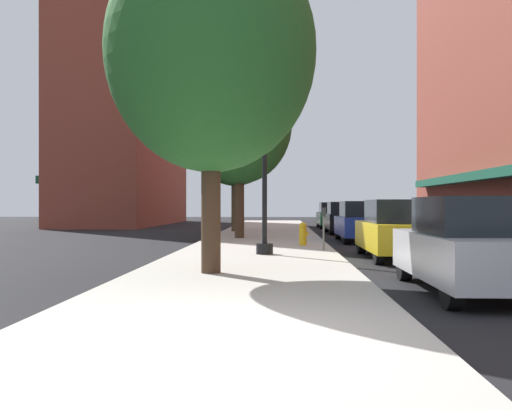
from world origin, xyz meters
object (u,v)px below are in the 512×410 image
object	(u,v)px
tree_mid	(239,124)
car_yellow	(397,230)
fire_hydrant	(303,234)
tree_near	(235,133)
parking_meter_near	(324,223)
car_silver	(471,246)
car_blue	(361,222)
lamppost	(265,145)
car_black	(344,218)
tree_far	(211,52)
car_green	(332,216)

from	to	relation	value
tree_mid	car_yellow	distance (m)	10.15
fire_hydrant	car_yellow	bearing A→B (deg)	-54.96
tree_near	parking_meter_near	bearing A→B (deg)	-73.03
car_silver	car_blue	bearing A→B (deg)	91.68
car_silver	lamppost	bearing A→B (deg)	122.73
fire_hydrant	car_black	xyz separation A→B (m)	(2.51, 10.25, 0.29)
fire_hydrant	tree_near	distance (m)	11.69
tree_near	car_yellow	xyz separation A→B (m)	(5.69, -13.76, -4.50)
lamppost	tree_mid	bearing A→B (deg)	99.43
parking_meter_near	tree_mid	distance (m)	8.06
tree_far	car_blue	distance (m)	13.24
car_silver	car_green	distance (m)	26.74
tree_far	car_yellow	bearing A→B (deg)	43.46
parking_meter_near	car_green	world-z (taller)	car_green
car_black	car_green	world-z (taller)	same
lamppost	car_yellow	world-z (taller)	lamppost
car_green	car_silver	bearing A→B (deg)	-88.83
tree_near	car_silver	bearing A→B (deg)	-74.08
tree_far	car_blue	bearing A→B (deg)	68.24
car_yellow	car_green	distance (m)	20.56
fire_hydrant	car_yellow	size ratio (longest dim) A/B	0.18
parking_meter_near	tree_near	xyz separation A→B (m)	(-3.74, 12.25, 4.36)
fire_hydrant	car_yellow	distance (m)	4.38
parking_meter_near	tree_mid	xyz separation A→B (m)	(-3.07, 6.29, 3.98)
fire_hydrant	tree_mid	distance (m)	6.61
tree_mid	car_green	xyz separation A→B (m)	(5.02, 12.76, -4.12)
tree_near	car_yellow	bearing A→B (deg)	-67.54
car_silver	car_yellow	distance (m)	6.18
tree_far	car_silver	world-z (taller)	tree_far
fire_hydrant	car_green	world-z (taller)	car_green
car_silver	parking_meter_near	bearing A→B (deg)	105.91
car_blue	fire_hydrant	bearing A→B (deg)	-126.05
tree_near	car_blue	size ratio (longest dim) A/B	1.86
lamppost	tree_mid	size ratio (longest dim) A/B	0.80
tree_far	car_silver	bearing A→B (deg)	-20.25
car_blue	car_green	size ratio (longest dim) A/B	1.00
fire_hydrant	car_blue	distance (m)	4.51
car_yellow	tree_far	bearing A→B (deg)	-136.42
car_green	tree_far	bearing A→B (deg)	-99.47
parking_meter_near	tree_mid	bearing A→B (deg)	116.01
car_silver	car_black	bearing A→B (deg)	91.68
fire_hydrant	tree_near	size ratio (longest dim) A/B	0.10
car_black	lamppost	bearing A→B (deg)	-106.32
parking_meter_near	tree_near	world-z (taller)	tree_near
tree_far	car_green	size ratio (longest dim) A/B	1.64
car_yellow	car_black	bearing A→B (deg)	90.12
lamppost	tree_far	world-z (taller)	tree_far
tree_far	car_silver	size ratio (longest dim) A/B	1.64
car_black	car_green	bearing A→B (deg)	88.77
tree_near	car_green	size ratio (longest dim) A/B	1.86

